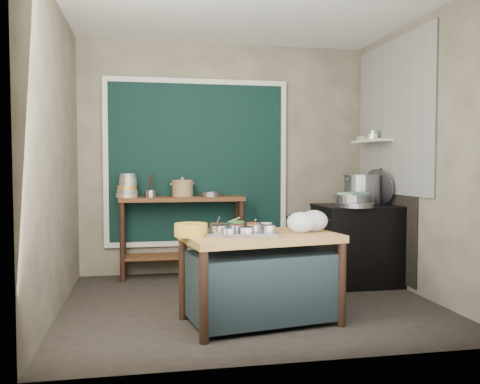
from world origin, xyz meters
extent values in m
cube|color=#2A2420|center=(0.00, 0.00, -0.01)|extent=(3.50, 3.00, 0.02)
cube|color=gray|center=(0.00, 1.51, 1.40)|extent=(3.50, 0.02, 2.80)
cube|color=gray|center=(-1.76, 0.00, 1.40)|extent=(0.02, 3.00, 2.80)
cube|color=gray|center=(1.76, 0.00, 1.40)|extent=(0.02, 3.00, 2.80)
cube|color=gray|center=(0.00, 0.00, 2.81)|extent=(3.50, 3.00, 0.02)
cube|color=black|center=(-0.35, 1.47, 1.35)|extent=(2.10, 0.02, 1.90)
cube|color=#B2B2AA|center=(1.74, 0.55, 1.85)|extent=(0.02, 1.70, 1.70)
cube|color=black|center=(1.74, 0.65, 0.70)|extent=(0.01, 1.30, 1.30)
cube|color=beige|center=(1.63, 0.85, 1.60)|extent=(0.22, 0.70, 0.03)
cube|color=olive|center=(-0.04, -0.61, 0.38)|extent=(1.35, 0.92, 0.75)
cube|color=#502C16|center=(-0.55, 1.28, 0.47)|extent=(1.45, 0.40, 0.95)
cube|color=black|center=(1.35, 0.55, 0.42)|extent=(0.90, 0.68, 0.85)
cube|color=black|center=(1.35, 0.55, 0.86)|extent=(0.92, 0.69, 0.03)
cube|color=gray|center=(-0.20, -0.61, 0.76)|extent=(0.63, 0.49, 0.03)
cylinder|color=gray|center=(-0.39, -0.64, 0.80)|extent=(0.15, 0.15, 0.06)
cylinder|color=gray|center=(-0.08, -0.49, 0.80)|extent=(0.13, 0.13, 0.05)
cylinder|color=gray|center=(-0.11, -0.66, 0.80)|extent=(0.13, 0.13, 0.05)
cylinder|color=gray|center=(-0.33, -0.76, 0.80)|extent=(0.11, 0.11, 0.05)
cylinder|color=gray|center=(-0.38, -0.49, 0.80)|extent=(0.14, 0.14, 0.06)
cylinder|color=gray|center=(0.04, -0.50, 0.80)|extent=(0.11, 0.11, 0.05)
cylinder|color=gray|center=(-0.25, -0.65, 0.80)|extent=(0.14, 0.14, 0.06)
cylinder|color=gray|center=(-0.19, -0.77, 0.80)|extent=(0.13, 0.13, 0.05)
cylinder|color=silver|center=(0.02, -0.65, 0.80)|extent=(0.11, 0.11, 0.05)
cylinder|color=gray|center=(-0.22, -0.47, 0.81)|extent=(0.16, 0.16, 0.06)
cylinder|color=#CA7B36|center=(-0.62, -0.65, 0.80)|extent=(0.32, 0.32, 0.10)
ellipsoid|color=white|center=(0.31, -0.62, 0.84)|extent=(0.29, 0.27, 0.18)
ellipsoid|color=white|center=(0.44, -0.56, 0.84)|extent=(0.31, 0.29, 0.18)
cylinder|color=tan|center=(-1.17, 1.25, 0.97)|extent=(0.24, 0.24, 0.05)
cylinder|color=gray|center=(-1.17, 1.25, 1.02)|extent=(0.23, 0.23, 0.05)
cylinder|color=gold|center=(-1.17, 1.25, 1.06)|extent=(0.21, 0.21, 0.05)
cylinder|color=gray|center=(-1.17, 1.25, 1.11)|extent=(0.20, 0.20, 0.05)
cylinder|color=tan|center=(-1.17, 1.25, 1.16)|extent=(0.19, 0.19, 0.05)
cylinder|color=gray|center=(-1.17, 1.25, 1.20)|extent=(0.17, 0.17, 0.05)
cylinder|color=gray|center=(-0.91, 1.26, 0.99)|extent=(0.16, 0.16, 0.08)
cylinder|color=gray|center=(-0.21, 1.25, 0.98)|extent=(0.28, 0.28, 0.06)
cylinder|color=gray|center=(1.60, 0.60, 1.08)|extent=(0.24, 0.42, 0.40)
cube|color=#4F8F69|center=(1.20, 0.36, 1.02)|extent=(0.33, 0.30, 0.02)
cylinder|color=gray|center=(1.19, 0.28, 0.90)|extent=(0.45, 0.45, 0.05)
cylinder|color=silver|center=(1.63, 0.82, 1.63)|extent=(0.13, 0.13, 0.04)
cylinder|color=silver|center=(1.63, 0.82, 1.67)|extent=(0.12, 0.12, 0.04)
cylinder|color=gray|center=(1.63, 0.82, 1.70)|extent=(0.11, 0.11, 0.04)
cylinder|color=gray|center=(1.63, 1.10, 1.64)|extent=(0.17, 0.17, 0.05)
camera|label=1|loc=(-0.98, -4.70, 1.32)|focal=38.00mm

